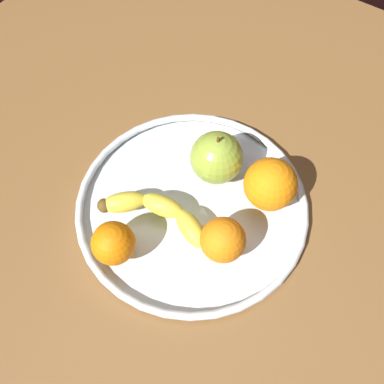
% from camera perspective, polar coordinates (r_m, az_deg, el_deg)
% --- Properties ---
extents(ground_plane, '(1.25, 1.25, 0.04)m').
position_cam_1_polar(ground_plane, '(0.71, -0.00, -2.80)').
color(ground_plane, brown).
extents(fruit_bowl, '(0.36, 0.36, 0.02)m').
position_cam_1_polar(fruit_bowl, '(0.69, -0.00, -1.66)').
color(fruit_bowl, silver).
rests_on(fruit_bowl, ground_plane).
extents(banana, '(0.18, 0.09, 0.03)m').
position_cam_1_polar(banana, '(0.66, -4.61, -2.51)').
color(banana, yellow).
rests_on(banana, fruit_bowl).
extents(apple, '(0.08, 0.08, 0.09)m').
position_cam_1_polar(apple, '(0.68, 3.15, 4.46)').
color(apple, '#8DAA36').
rests_on(apple, fruit_bowl).
extents(orange_center, '(0.06, 0.06, 0.06)m').
position_cam_1_polar(orange_center, '(0.62, 4.00, -6.16)').
color(orange_center, orange).
rests_on(orange_center, fruit_bowl).
extents(orange_back_right, '(0.06, 0.06, 0.06)m').
position_cam_1_polar(orange_back_right, '(0.62, -10.07, -6.49)').
color(orange_back_right, orange).
rests_on(orange_back_right, fruit_bowl).
extents(orange_front_left, '(0.08, 0.08, 0.08)m').
position_cam_1_polar(orange_front_left, '(0.66, 10.03, 1.00)').
color(orange_front_left, orange).
rests_on(orange_front_left, fruit_bowl).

